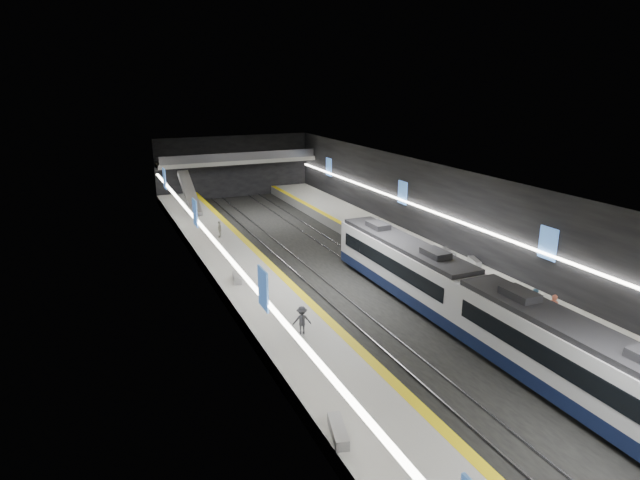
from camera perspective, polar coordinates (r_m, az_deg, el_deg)
name	(u,v)px	position (r m, az deg, el deg)	size (l,w,h in m)	color
ground	(358,288)	(40.28, 4.12, -5.08)	(70.00, 70.00, 0.00)	black
ceiling	(361,182)	(38.03, 4.38, 6.17)	(20.00, 70.00, 0.04)	beige
wall_left	(225,254)	(35.57, -10.15, -1.46)	(0.04, 70.00, 8.00)	black
wall_right	(470,222)	(44.40, 15.74, 1.85)	(0.04, 70.00, 8.00)	black
wall_back	(234,167)	(71.06, -9.16, 7.73)	(20.00, 0.04, 8.00)	black
platform_left	(263,297)	(37.41, -6.14, -6.08)	(5.00, 70.00, 1.00)	slate
tile_surface_left	(262,290)	(37.21, -6.16, -5.36)	(5.00, 70.00, 0.02)	#9E9E9A
tactile_strip_left	(292,285)	(37.87, -2.99, -4.86)	(0.60, 70.00, 0.02)	yellow
platform_right	(442,268)	(43.92, 12.84, -2.88)	(5.00, 70.00, 1.00)	slate
tile_surface_right	(442,262)	(43.76, 12.89, -2.25)	(5.00, 70.00, 0.02)	#9E9E9A
tactile_strip_right	(419,265)	(42.53, 10.49, -2.65)	(0.60, 70.00, 0.02)	yellow
rails	(358,287)	(40.26, 4.13, -5.00)	(6.52, 70.00, 0.12)	gray
train	(471,302)	(33.42, 15.78, -6.38)	(2.69, 30.04, 3.60)	#101A3B
ad_posters	(353,226)	(39.68, 3.59, 1.45)	(19.94, 53.50, 2.20)	#447ACE
cove_light_left	(228,256)	(35.68, -9.82, -1.73)	(0.25, 68.60, 0.12)	white
cove_light_right	(468,225)	(44.33, 15.52, 1.57)	(0.25, 68.60, 0.12)	white
mezzanine_bridge	(238,161)	(68.92, -8.75, 8.35)	(20.00, 3.00, 1.50)	gray
escalator	(189,193)	(61.03, -13.75, 4.93)	(1.20, 8.00, 0.60)	#99999E
bench_left_near	(338,431)	(23.13, 1.95, -19.72)	(0.56, 2.02, 0.49)	#99999E
bench_left_far	(237,278)	(39.09, -8.84, -4.01)	(0.53, 1.89, 0.46)	#99999E
bench_right_near	(474,261)	(43.80, 16.15, -2.21)	(0.48, 1.73, 0.42)	#99999E
bench_right_far	(448,253)	(45.09, 13.45, -1.40)	(0.57, 2.04, 0.50)	#99999E
passenger_right_a	(553,310)	(34.64, 23.61, -6.82)	(0.69, 0.45, 1.88)	#BF5D47
passenger_right_b	(534,303)	(35.33, 21.87, -6.24)	(0.87, 0.68, 1.79)	teal
passenger_left_a	(220,229)	(49.82, -10.66, 1.15)	(0.91, 0.38, 1.55)	#BBB8AB
passenger_left_b	(302,320)	(30.72, -1.94, -8.58)	(1.08, 0.62, 1.67)	#3A3B41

